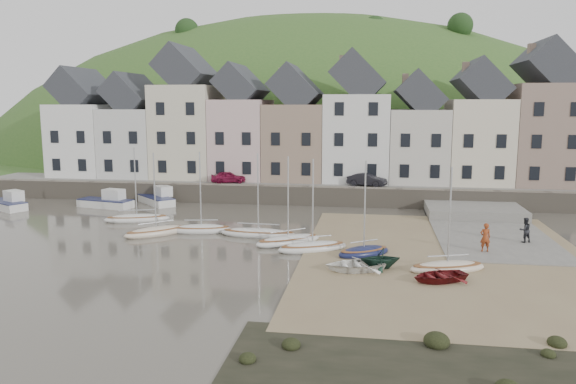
% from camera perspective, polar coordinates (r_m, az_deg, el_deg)
% --- Properties ---
extents(ground, '(160.00, 160.00, 0.00)m').
position_cam_1_polar(ground, '(36.70, -1.45, -6.10)').
color(ground, '#444036').
rests_on(ground, ground).
extents(quay_land, '(90.00, 30.00, 1.50)m').
position_cam_1_polar(quay_land, '(67.72, 3.39, 1.57)').
color(quay_land, '#355A24').
rests_on(quay_land, ground).
extents(quay_street, '(70.00, 7.00, 0.10)m').
position_cam_1_polar(quay_street, '(56.28, 2.28, 0.86)').
color(quay_street, slate).
rests_on(quay_street, quay_land).
extents(seawall, '(70.00, 1.20, 1.80)m').
position_cam_1_polar(seawall, '(52.95, 1.84, -0.38)').
color(seawall, slate).
rests_on(seawall, ground).
extents(beach, '(18.00, 26.00, 0.06)m').
position_cam_1_polar(beach, '(36.43, 15.95, -6.53)').
color(beach, '#806C4E').
rests_on(beach, ground).
extents(slipway, '(8.00, 18.00, 0.12)m').
position_cam_1_polar(slipway, '(44.73, 19.81, -3.79)').
color(slipway, slate).
rests_on(slipway, ground).
extents(hillside, '(134.40, 84.00, 84.00)m').
position_cam_1_polar(hillside, '(99.43, 1.97, -7.02)').
color(hillside, '#355A24').
rests_on(hillside, ground).
extents(townhouse_terrace, '(61.05, 8.00, 13.93)m').
position_cam_1_polar(townhouse_terrace, '(59.06, 4.42, 6.85)').
color(townhouse_terrace, silver).
rests_on(townhouse_terrace, quay_land).
extents(sailboat_0, '(5.50, 3.16, 6.32)m').
position_cam_1_polar(sailboat_0, '(47.34, -15.29, -2.63)').
color(sailboat_0, silver).
rests_on(sailboat_0, ground).
extents(sailboat_1, '(4.77, 2.39, 6.32)m').
position_cam_1_polar(sailboat_1, '(42.33, -8.91, -3.78)').
color(sailboat_1, silver).
rests_on(sailboat_1, ground).
extents(sailboat_2, '(4.59, 4.42, 6.32)m').
position_cam_1_polar(sailboat_2, '(42.19, -13.41, -3.97)').
color(sailboat_2, beige).
rests_on(sailboat_2, ground).
extents(sailboat_3, '(4.84, 4.24, 6.32)m').
position_cam_1_polar(sailboat_3, '(38.46, 0.01, -4.99)').
color(sailboat_3, silver).
rests_on(sailboat_3, ground).
extents(sailboat_4, '(5.80, 1.75, 6.32)m').
position_cam_1_polar(sailboat_4, '(40.59, -3.07, -4.25)').
color(sailboat_4, silver).
rests_on(sailboat_4, ground).
extents(sailboat_5, '(3.88, 3.35, 6.32)m').
position_cam_1_polar(sailboat_5, '(35.91, 7.82, -6.08)').
color(sailboat_5, '#151B43').
rests_on(sailboat_5, ground).
extents(sailboat_6, '(4.96, 3.47, 6.32)m').
position_cam_1_polar(sailboat_6, '(36.74, 2.55, -5.67)').
color(sailboat_6, silver).
rests_on(sailboat_6, ground).
extents(sailboat_7, '(4.82, 2.90, 6.32)m').
position_cam_1_polar(sailboat_7, '(33.62, 16.09, -7.43)').
color(sailboat_7, beige).
rests_on(sailboat_7, ground).
extents(motorboat_0, '(5.56, 2.81, 1.70)m').
position_cam_1_polar(motorboat_0, '(54.51, -18.10, -0.89)').
color(motorboat_0, silver).
rests_on(motorboat_0, ground).
extents(motorboat_1, '(5.00, 3.74, 1.70)m').
position_cam_1_polar(motorboat_1, '(57.09, -26.90, -1.00)').
color(motorboat_1, silver).
rests_on(motorboat_1, ground).
extents(motorboat_2, '(4.83, 4.78, 1.70)m').
position_cam_1_polar(motorboat_2, '(55.06, -13.27, -0.59)').
color(motorboat_2, silver).
rests_on(motorboat_2, ground).
extents(rowboat_white, '(4.05, 3.40, 0.72)m').
position_cam_1_polar(rowboat_white, '(32.48, 6.87, -7.43)').
color(rowboat_white, white).
rests_on(rowboat_white, beach).
extents(rowboat_green, '(2.77, 2.53, 1.23)m').
position_cam_1_polar(rowboat_green, '(33.06, 9.48, -6.73)').
color(rowboat_green, '#153025').
rests_on(rowboat_green, beach).
extents(rowboat_red, '(3.79, 3.38, 0.65)m').
position_cam_1_polar(rowboat_red, '(31.48, 15.30, -8.30)').
color(rowboat_red, maroon).
rests_on(rowboat_red, beach).
extents(person_red, '(0.75, 0.55, 1.88)m').
position_cam_1_polar(person_red, '(38.13, 19.65, -4.42)').
color(person_red, maroon).
rests_on(person_red, slipway).
extents(person_dark, '(1.03, 0.93, 1.74)m').
position_cam_1_polar(person_dark, '(41.64, 23.22, -3.61)').
color(person_dark, '#222327').
rests_on(person_dark, slipway).
extents(car_left, '(3.80, 2.37, 1.21)m').
position_cam_1_polar(car_left, '(56.76, -6.18, 1.55)').
color(car_left, maroon).
rests_on(car_left, quay_street).
extents(car_right, '(4.07, 2.48, 1.27)m').
position_cam_1_polar(car_right, '(54.84, 8.14, 1.27)').
color(car_right, black).
rests_on(car_right, quay_street).
extents(shore_rocks, '(14.00, 6.00, 0.68)m').
position_cam_1_polar(shore_rocks, '(22.34, 13.56, -16.48)').
color(shore_rocks, black).
rests_on(shore_rocks, ground).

